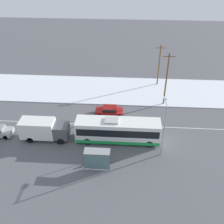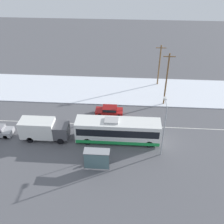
{
  "view_description": "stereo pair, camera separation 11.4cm",
  "coord_description": "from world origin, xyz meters",
  "px_view_note": "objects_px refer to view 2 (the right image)",
  "views": [
    {
      "loc": [
        -0.72,
        -30.89,
        22.97
      ],
      "look_at": [
        -2.83,
        1.38,
        1.4
      ],
      "focal_mm": 42.0,
      "sensor_mm": 36.0,
      "label": 1
    },
    {
      "loc": [
        -0.6,
        -30.88,
        22.97
      ],
      "look_at": [
        -2.83,
        1.38,
        1.4
      ],
      "focal_mm": 42.0,
      "sensor_mm": 36.0,
      "label": 2
    }
  ],
  "objects_px": {
    "box_truck": "(43,129)",
    "utility_pole_roadside": "(167,79)",
    "sedan_car": "(109,110)",
    "city_bus": "(118,130)",
    "pedestrian_at_stop": "(106,152)",
    "utility_pole_snowlot": "(159,65)",
    "streetlamp": "(164,123)",
    "bus_shelter": "(97,157)"
  },
  "relations": [
    {
      "from": "sedan_car",
      "to": "utility_pole_snowlot",
      "type": "distance_m",
      "value": 13.8
    },
    {
      "from": "pedestrian_at_stop",
      "to": "streetlamp",
      "type": "relative_size",
      "value": 0.24
    },
    {
      "from": "city_bus",
      "to": "box_truck",
      "type": "distance_m",
      "value": 9.99
    },
    {
      "from": "streetlamp",
      "to": "pedestrian_at_stop",
      "type": "bearing_deg",
      "value": -165.66
    },
    {
      "from": "city_bus",
      "to": "sedan_car",
      "type": "bearing_deg",
      "value": 104.65
    },
    {
      "from": "box_truck",
      "to": "streetlamp",
      "type": "relative_size",
      "value": 0.89
    },
    {
      "from": "box_truck",
      "to": "utility_pole_roadside",
      "type": "bearing_deg",
      "value": 30.46
    },
    {
      "from": "streetlamp",
      "to": "utility_pole_roadside",
      "type": "bearing_deg",
      "value": 82.73
    },
    {
      "from": "city_bus",
      "to": "pedestrian_at_stop",
      "type": "xyz_separation_m",
      "value": [
        -1.28,
        -3.74,
        -0.59
      ]
    },
    {
      "from": "pedestrian_at_stop",
      "to": "bus_shelter",
      "type": "bearing_deg",
      "value": -120.84
    },
    {
      "from": "sedan_car",
      "to": "utility_pole_snowlot",
      "type": "relative_size",
      "value": 0.55
    },
    {
      "from": "utility_pole_roadside",
      "to": "utility_pole_snowlot",
      "type": "relative_size",
      "value": 1.16
    },
    {
      "from": "pedestrian_at_stop",
      "to": "utility_pole_roadside",
      "type": "xyz_separation_m",
      "value": [
        8.37,
        13.51,
        3.54
      ]
    },
    {
      "from": "box_truck",
      "to": "sedan_car",
      "type": "relative_size",
      "value": 1.53
    },
    {
      "from": "pedestrian_at_stop",
      "to": "streetlamp",
      "type": "distance_m",
      "value": 7.92
    },
    {
      "from": "sedan_car",
      "to": "utility_pole_snowlot",
      "type": "xyz_separation_m",
      "value": [
        8.2,
        10.62,
        3.23
      ]
    },
    {
      "from": "sedan_car",
      "to": "utility_pole_roadside",
      "type": "height_order",
      "value": "utility_pole_roadside"
    },
    {
      "from": "streetlamp",
      "to": "utility_pole_roadside",
      "type": "distance_m",
      "value": 11.84
    },
    {
      "from": "sedan_car",
      "to": "box_truck",
      "type": "bearing_deg",
      "value": 37.29
    },
    {
      "from": "city_bus",
      "to": "utility_pole_snowlot",
      "type": "height_order",
      "value": "utility_pole_snowlot"
    },
    {
      "from": "city_bus",
      "to": "sedan_car",
      "type": "relative_size",
      "value": 2.65
    },
    {
      "from": "city_bus",
      "to": "streetlamp",
      "type": "relative_size",
      "value": 1.54
    },
    {
      "from": "pedestrian_at_stop",
      "to": "bus_shelter",
      "type": "relative_size",
      "value": 0.57
    },
    {
      "from": "streetlamp",
      "to": "utility_pole_snowlot",
      "type": "relative_size",
      "value": 0.95
    },
    {
      "from": "city_bus",
      "to": "utility_pole_snowlot",
      "type": "xyz_separation_m",
      "value": [
        6.6,
        16.73,
        2.34
      ]
    },
    {
      "from": "bus_shelter",
      "to": "pedestrian_at_stop",
      "type": "bearing_deg",
      "value": 59.16
    },
    {
      "from": "streetlamp",
      "to": "utility_pole_roadside",
      "type": "xyz_separation_m",
      "value": [
        1.5,
        11.75,
        0.02
      ]
    },
    {
      "from": "pedestrian_at_stop",
      "to": "utility_pole_roadside",
      "type": "distance_m",
      "value": 16.28
    },
    {
      "from": "box_truck",
      "to": "bus_shelter",
      "type": "height_order",
      "value": "box_truck"
    },
    {
      "from": "city_bus",
      "to": "pedestrian_at_stop",
      "type": "relative_size",
      "value": 6.47
    },
    {
      "from": "pedestrian_at_stop",
      "to": "utility_pole_snowlot",
      "type": "xyz_separation_m",
      "value": [
        7.88,
        20.47,
        2.93
      ]
    },
    {
      "from": "box_truck",
      "to": "utility_pole_roadside",
      "type": "height_order",
      "value": "utility_pole_roadside"
    },
    {
      "from": "box_truck",
      "to": "pedestrian_at_stop",
      "type": "height_order",
      "value": "box_truck"
    },
    {
      "from": "city_bus",
      "to": "utility_pole_roadside",
      "type": "xyz_separation_m",
      "value": [
        7.1,
        9.76,
        2.95
      ]
    },
    {
      "from": "city_bus",
      "to": "utility_pole_snowlot",
      "type": "relative_size",
      "value": 1.47
    },
    {
      "from": "sedan_car",
      "to": "pedestrian_at_stop",
      "type": "distance_m",
      "value": 9.86
    },
    {
      "from": "bus_shelter",
      "to": "streetlamp",
      "type": "distance_m",
      "value": 8.96
    },
    {
      "from": "box_truck",
      "to": "utility_pole_roadside",
      "type": "distance_m",
      "value": 20.04
    },
    {
      "from": "streetlamp",
      "to": "utility_pole_roadside",
      "type": "height_order",
      "value": "utility_pole_roadside"
    },
    {
      "from": "city_bus",
      "to": "pedestrian_at_stop",
      "type": "distance_m",
      "value": 4.0
    },
    {
      "from": "utility_pole_roadside",
      "to": "sedan_car",
      "type": "bearing_deg",
      "value": -157.18
    },
    {
      "from": "sedan_car",
      "to": "streetlamp",
      "type": "distance_m",
      "value": 11.48
    }
  ]
}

